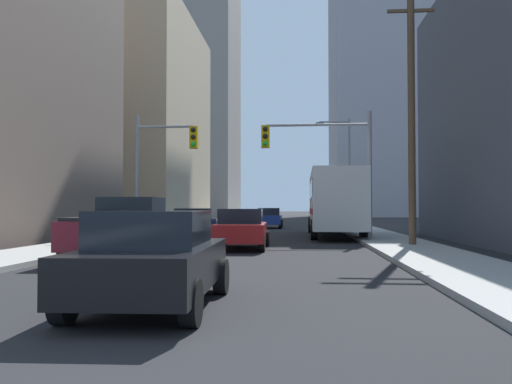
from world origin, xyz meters
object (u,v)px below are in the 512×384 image
at_px(city_bus, 334,201).
at_px(traffic_signal_near_left, 163,156).
at_px(pickup_truck_maroon, 123,228).
at_px(sedan_blue, 269,218).
at_px(sedan_navy, 194,223).
at_px(traffic_signal_near_right, 321,153).
at_px(sedan_black, 154,259).
at_px(sedan_red, 241,229).

xyz_separation_m(city_bus, traffic_signal_near_left, (-8.33, -4.34, 2.08)).
relative_size(city_bus, pickup_truck_maroon, 2.12).
xyz_separation_m(pickup_truck_maroon, sedan_blue, (3.19, 24.10, -0.16)).
distance_m(sedan_navy, sedan_blue, 13.70).
relative_size(city_bus, traffic_signal_near_left, 1.92).
bearing_deg(sedan_blue, sedan_navy, -103.18).
xyz_separation_m(pickup_truck_maroon, sedan_navy, (0.06, 10.76, -0.16)).
xyz_separation_m(sedan_navy, sedan_blue, (3.12, 13.34, 0.00)).
bearing_deg(traffic_signal_near_right, sedan_navy, 161.41).
xyz_separation_m(city_bus, sedan_navy, (-7.26, -2.18, -1.16)).
height_order(sedan_black, traffic_signal_near_left, traffic_signal_near_left).
bearing_deg(traffic_signal_near_left, sedan_red, -48.17).
height_order(traffic_signal_near_left, traffic_signal_near_right, same).
distance_m(pickup_truck_maroon, traffic_signal_near_right, 11.22).
height_order(sedan_blue, traffic_signal_near_right, traffic_signal_near_right).
bearing_deg(traffic_signal_near_right, sedan_black, -101.27).
bearing_deg(pickup_truck_maroon, traffic_signal_near_right, 53.04).
height_order(sedan_red, traffic_signal_near_left, traffic_signal_near_left).
relative_size(pickup_truck_maroon, sedan_navy, 1.28).
xyz_separation_m(sedan_black, sedan_navy, (-3.11, 18.72, 0.00)).
height_order(sedan_red, traffic_signal_near_right, traffic_signal_near_right).
height_order(sedan_red, sedan_blue, same).
distance_m(sedan_black, sedan_blue, 32.06).
bearing_deg(traffic_signal_near_right, pickup_truck_maroon, -126.96).
xyz_separation_m(sedan_red, sedan_navy, (-3.21, 6.93, 0.00)).
distance_m(sedan_blue, traffic_signal_near_right, 16.19).
bearing_deg(sedan_black, sedan_navy, 99.43).
xyz_separation_m(city_bus, sedan_black, (-4.15, -20.90, -1.16)).
xyz_separation_m(sedan_black, traffic_signal_near_right, (3.30, 16.56, 3.33)).
height_order(sedan_red, sedan_navy, same).
relative_size(sedan_red, sedan_blue, 1.01).
distance_m(pickup_truck_maroon, sedan_blue, 24.31).
relative_size(traffic_signal_near_left, traffic_signal_near_right, 1.00).
bearing_deg(city_bus, sedan_black, -101.24).
distance_m(city_bus, traffic_signal_near_left, 9.62).
distance_m(sedan_red, sedan_blue, 20.27).
distance_m(pickup_truck_maroon, traffic_signal_near_left, 9.19).
bearing_deg(sedan_navy, sedan_blue, 76.82).
relative_size(sedan_red, traffic_signal_near_left, 0.71).
xyz_separation_m(sedan_red, traffic_signal_near_right, (3.20, 4.77, 3.33)).
distance_m(sedan_red, traffic_signal_near_right, 6.64).
bearing_deg(traffic_signal_near_right, sedan_blue, 101.97).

